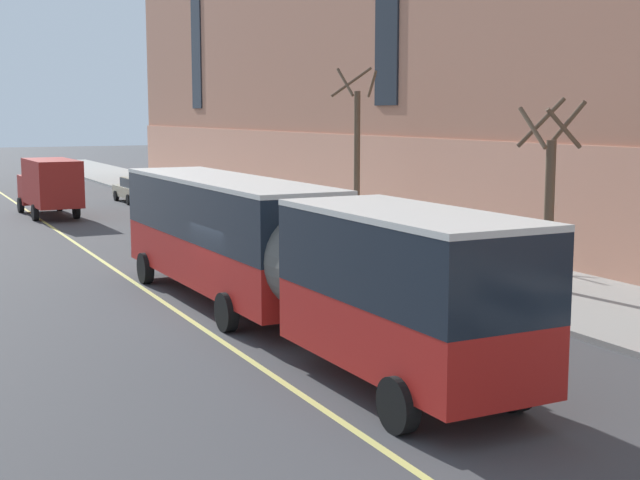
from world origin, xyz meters
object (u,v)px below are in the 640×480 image
object	(u,v)px
parked_car_champagne_2	(272,231)
parked_car_darkgray_4	(345,255)
parked_car_champagne_3	(136,190)
street_tree_far_uptown	(357,153)
parked_car_green_0	(201,210)
box_truck	(50,184)
street_tree_mid_block	(549,193)
city_bus	(276,247)

from	to	relation	value
parked_car_champagne_2	parked_car_darkgray_4	world-z (taller)	same
parked_car_champagne_3	street_tree_far_uptown	size ratio (longest dim) A/B	0.66
parked_car_green_0	parked_car_champagne_2	distance (m)	8.92
parked_car_green_0	box_truck	distance (m)	9.31
parked_car_green_0	parked_car_champagne_2	bearing A→B (deg)	-89.99
parked_car_darkgray_4	street_tree_far_uptown	xyz separation A→B (m)	(4.38, 7.36, 2.99)
street_tree_mid_block	parked_car_darkgray_4	bearing A→B (deg)	131.85
city_bus	street_tree_far_uptown	distance (m)	15.90
city_bus	street_tree_mid_block	world-z (taller)	street_tree_mid_block
parked_car_green_0	street_tree_mid_block	distance (m)	20.88
parked_car_green_0	parked_car_darkgray_4	xyz separation A→B (m)	(-0.12, -15.42, -0.00)
parked_car_champagne_2	street_tree_mid_block	world-z (taller)	street_tree_mid_block
city_bus	parked_car_darkgray_4	distance (m)	7.44
city_bus	street_tree_far_uptown	world-z (taller)	street_tree_far_uptown
parked_car_green_0	parked_car_darkgray_4	distance (m)	15.42
parked_car_champagne_2	box_truck	distance (m)	17.10
parked_car_champagne_2	parked_car_darkgray_4	size ratio (longest dim) A/B	1.01
parked_car_champagne_2	parked_car_darkgray_4	xyz separation A→B (m)	(-0.12, -6.50, 0.00)
parked_car_champagne_2	box_truck	size ratio (longest dim) A/B	0.61
parked_car_champagne_3	box_truck	size ratio (longest dim) A/B	0.68
parked_car_champagne_2	street_tree_mid_block	xyz separation A→B (m)	(4.26, -11.39, 2.28)
box_truck	parked_car_green_0	bearing A→B (deg)	-49.76
parked_car_green_0	parked_car_champagne_2	size ratio (longest dim) A/B	1.09
street_tree_mid_block	street_tree_far_uptown	distance (m)	12.27
parked_car_champagne_2	box_truck	world-z (taller)	box_truck
city_bus	parked_car_darkgray_4	size ratio (longest dim) A/B	4.29
parked_car_darkgray_4	street_tree_far_uptown	world-z (taller)	street_tree_far_uptown
parked_car_darkgray_4	street_tree_far_uptown	bearing A→B (deg)	59.25
street_tree_far_uptown	parked_car_champagne_3	bearing A→B (deg)	101.30
parked_car_darkgray_4	parked_car_champagne_2	bearing A→B (deg)	88.95
city_bus	parked_car_champagne_2	world-z (taller)	city_bus
city_bus	street_tree_mid_block	bearing A→B (deg)	3.67
parked_car_champagne_2	parked_car_darkgray_4	bearing A→B (deg)	-91.05
parked_car_green_0	box_truck	size ratio (longest dim) A/B	0.66
city_bus	parked_car_champagne_3	bearing A→B (deg)	81.47
parked_car_champagne_2	parked_car_darkgray_4	distance (m)	6.50
city_bus	box_truck	xyz separation A→B (m)	(-1.01, 27.97, -0.36)
parked_car_green_0	street_tree_far_uptown	size ratio (longest dim) A/B	0.65
street_tree_mid_block	city_bus	bearing A→B (deg)	-176.33
parked_car_champagne_2	street_tree_far_uptown	size ratio (longest dim) A/B	0.60
parked_car_champagne_3	street_tree_far_uptown	bearing A→B (deg)	-78.70
parked_car_darkgray_4	parked_car_green_0	bearing A→B (deg)	89.56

